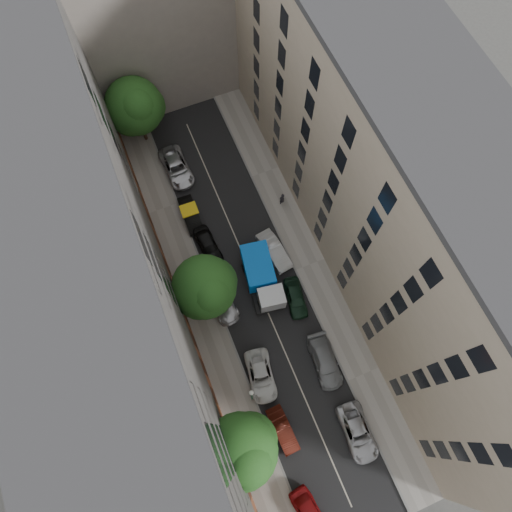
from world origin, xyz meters
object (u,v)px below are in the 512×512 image
lamp_post (252,395)px  tree_mid (206,288)px  tree_near (242,452)px  pedestrian (282,199)px  car_right_0 (358,432)px  car_left_6 (177,167)px  car_left_5 (190,215)px  car_left_3 (221,300)px  car_left_4 (208,245)px  car_right_1 (325,361)px  car_left_1 (283,430)px  car_right_2 (296,298)px  car_right_3 (274,251)px  car_left_2 (261,376)px  tarp_truck (262,276)px  tree_far (136,108)px

lamp_post → tree_mid: bearing=91.9°
tree_mid → tree_near: bearing=-98.1°
pedestrian → car_right_0: bearing=62.9°
tree_mid → car_left_6: bearing=83.3°
car_left_5 → car_left_6: car_left_6 is taller
car_left_3 → tree_near: bearing=-107.1°
car_left_4 → car_right_0: size_ratio=0.85×
car_right_1 → lamp_post: (-7.00, -0.41, 3.23)m
car_left_1 → car_left_5: bearing=88.0°
car_left_1 → tree_near: tree_near is taller
car_left_1 → car_right_2: 11.35m
car_right_2 → lamp_post: bearing=-126.9°
car_right_2 → car_right_3: (0.00, 4.98, 0.05)m
car_left_2 → tarp_truck: bearing=76.5°
car_left_4 → car_right_2: 9.70m
car_left_3 → lamp_post: size_ratio=0.80×
car_right_0 → tree_mid: 17.20m
tree_near → car_left_3: bearing=77.8°
car_right_0 → car_right_2: size_ratio=1.22×
car_left_1 → car_right_2: car_right_2 is taller
car_left_2 → car_right_3: size_ratio=1.05×
car_left_2 → car_right_0: bearing=-42.6°
car_right_2 → car_right_3: 4.98m
car_left_2 → car_right_1: (5.60, -1.00, 0.07)m
car_right_0 → pedestrian: pedestrian is taller
car_left_2 → car_left_1: bearing=-80.5°
car_right_3 → tree_far: 19.12m
tarp_truck → car_left_5: size_ratio=1.54×
car_left_2 → tree_far: size_ratio=0.59×
car_right_3 → pedestrian: 5.48m
tree_near → tarp_truck: bearing=61.8°
car_right_2 → car_right_3: bearing=99.7°
tarp_truck → car_left_2: 8.74m
tarp_truck → tree_mid: size_ratio=0.85×
car_right_3 → pedestrian: bearing=49.9°
pedestrian → tree_mid: bearing=15.1°
tarp_truck → car_right_3: bearing=53.8°
car_left_1 → car_right_0: bearing=-27.6°
car_right_3 → car_left_5: bearing=123.6°
car_right_2 → lamp_post: 10.16m
car_left_2 → car_left_4: bearing=99.5°
tree_near → car_left_6: bearing=82.7°
tarp_truck → tree_near: (-6.90, -12.86, 4.24)m
car_right_2 → tree_mid: 8.81m
car_left_6 → tree_far: (-1.70, 4.89, 4.41)m
car_right_2 → car_right_1: bearing=-80.3°
car_left_1 → car_right_2: bearing=57.1°
car_left_1 → tree_far: 32.32m
car_left_3 → lamp_post: lamp_post is taller
car_right_1 → tree_near: size_ratio=0.57×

